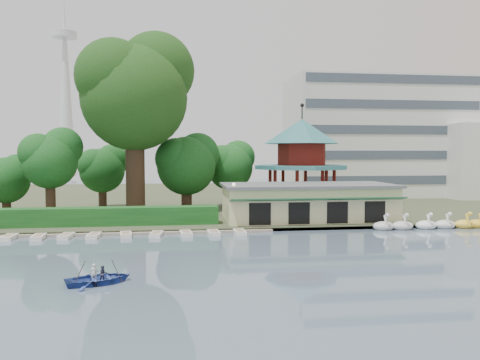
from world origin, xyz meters
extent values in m
plane|color=slate|center=(0.00, 0.00, 0.00)|extent=(220.00, 220.00, 0.00)
cube|color=#424930|center=(0.00, 52.00, 0.20)|extent=(220.00, 70.00, 0.40)
cube|color=gray|center=(0.00, 17.30, 0.15)|extent=(220.00, 0.60, 0.30)
cube|color=gray|center=(-12.00, 17.20, 0.12)|extent=(34.00, 1.60, 0.24)
cube|color=beige|center=(10.00, 22.00, 2.20)|extent=(18.00, 8.00, 3.60)
cube|color=#595B5E|center=(10.00, 22.00, 4.15)|extent=(18.60, 8.60, 0.30)
cube|color=#194C2D|center=(10.00, 17.70, 3.00)|extent=(18.00, 1.59, 0.45)
cylinder|color=beige|center=(12.00, 32.00, 1.00)|extent=(10.40, 10.40, 1.20)
cylinder|color=#2F6E71|center=(12.00, 32.00, 5.85)|extent=(12.40, 12.40, 0.50)
cylinder|color=maroon|center=(12.00, 32.00, 7.50)|extent=(6.40, 6.40, 2.80)
cone|color=#2F6E71|center=(12.00, 32.00, 10.50)|extent=(10.00, 10.00, 3.20)
cylinder|color=black|center=(12.00, 32.00, 13.00)|extent=(0.16, 0.16, 1.80)
cube|color=silver|center=(30.00, 50.00, 10.40)|extent=(30.00, 14.00, 20.00)
cone|color=silver|center=(-42.00, 140.00, 30.00)|extent=(6.00, 6.00, 60.00)
cylinder|color=silver|center=(-42.00, 140.00, 48.00)|extent=(8.00, 8.00, 2.00)
cube|color=#1B571E|center=(-15.00, 20.50, 1.30)|extent=(30.00, 2.00, 1.80)
cylinder|color=black|center=(1.50, 19.00, 2.40)|extent=(0.12, 0.12, 4.00)
sphere|color=beige|center=(1.50, 19.00, 4.50)|extent=(0.36, 0.36, 0.36)
cylinder|color=#3A281C|center=(-9.00, 28.00, 5.90)|extent=(2.19, 2.19, 10.99)
sphere|color=#204816|center=(-9.00, 28.00, 14.03)|extent=(12.19, 12.19, 12.19)
sphere|color=#204816|center=(-6.56, 29.83, 17.55)|extent=(9.14, 9.14, 9.14)
sphere|color=#204816|center=(-11.13, 26.78, 16.23)|extent=(8.53, 8.53, 8.53)
cylinder|color=#3A281C|center=(-18.00, 26.00, 2.94)|extent=(1.06, 1.06, 5.08)
sphere|color=#1B571E|center=(-18.00, 26.00, 6.70)|extent=(5.90, 5.90, 5.90)
sphere|color=#1B571E|center=(-16.82, 26.89, 8.33)|extent=(4.43, 4.43, 4.43)
sphere|color=#1B571E|center=(-19.03, 25.41, 7.72)|extent=(4.13, 4.13, 4.13)
cylinder|color=#3A281C|center=(-24.00, 30.00, 2.05)|extent=(0.97, 0.97, 3.30)
sphere|color=#1B571E|center=(-24.00, 30.00, 4.49)|extent=(5.37, 5.37, 5.37)
sphere|color=#1B571E|center=(-22.93, 30.81, 5.55)|extent=(4.03, 4.03, 4.03)
cylinder|color=#3A281C|center=(-3.00, 32.00, 2.68)|extent=(1.34, 1.34, 4.56)
sphere|color=#1B571E|center=(-3.00, 32.00, 6.06)|extent=(7.42, 7.42, 7.42)
sphere|color=#1B571E|center=(-1.52, 33.11, 7.52)|extent=(5.56, 5.56, 5.56)
sphere|color=#1B571E|center=(-4.30, 31.26, 6.97)|extent=(5.19, 5.19, 5.19)
cylinder|color=#3A281C|center=(3.00, 36.00, 2.55)|extent=(1.12, 1.12, 4.30)
sphere|color=#1B571E|center=(3.00, 36.00, 5.73)|extent=(6.24, 6.24, 6.24)
sphere|color=#1B571E|center=(4.25, 36.94, 7.11)|extent=(4.68, 4.68, 4.68)
sphere|color=#1B571E|center=(1.91, 35.38, 6.60)|extent=(4.37, 4.37, 4.37)
cylinder|color=#3A281C|center=(-14.00, 36.00, 2.41)|extent=(1.06, 1.06, 4.02)
sphere|color=#1B571E|center=(-14.00, 36.00, 5.39)|extent=(5.89, 5.89, 5.89)
sphere|color=#1B571E|center=(-12.82, 36.88, 6.67)|extent=(4.41, 4.41, 4.41)
sphere|color=#1B571E|center=(-15.03, 35.41, 6.19)|extent=(4.12, 4.12, 4.12)
ellipsoid|color=silver|center=(16.27, 16.50, 0.35)|extent=(2.16, 1.44, 0.99)
cylinder|color=silver|center=(16.27, 15.95, 0.90)|extent=(0.26, 0.79, 1.29)
sphere|color=silver|center=(16.27, 15.65, 1.55)|extent=(0.44, 0.44, 0.44)
ellipsoid|color=silver|center=(18.26, 16.47, 0.35)|extent=(2.16, 1.44, 0.99)
cylinder|color=silver|center=(18.26, 15.92, 0.90)|extent=(0.26, 0.79, 1.29)
sphere|color=silver|center=(18.26, 15.62, 1.55)|extent=(0.44, 0.44, 0.44)
ellipsoid|color=white|center=(20.81, 16.52, 0.35)|extent=(2.16, 1.44, 0.99)
cylinder|color=white|center=(20.81, 15.97, 0.90)|extent=(0.26, 0.79, 1.29)
sphere|color=white|center=(20.81, 15.67, 1.55)|extent=(0.44, 0.44, 0.44)
ellipsoid|color=silver|center=(22.90, 16.60, 0.35)|extent=(2.16, 1.44, 0.99)
cylinder|color=silver|center=(22.90, 16.05, 0.90)|extent=(0.26, 0.79, 1.29)
sphere|color=silver|center=(22.90, 15.75, 1.55)|extent=(0.44, 0.44, 0.44)
ellipsoid|color=yellow|center=(25.01, 16.53, 0.35)|extent=(2.16, 1.44, 0.99)
cylinder|color=yellow|center=(25.01, 15.98, 0.90)|extent=(0.26, 0.79, 1.29)
sphere|color=yellow|center=(25.01, 15.68, 1.55)|extent=(0.44, 0.44, 0.44)
ellipsoid|color=yellow|center=(26.49, 16.55, 0.35)|extent=(2.16, 1.44, 0.99)
cube|color=white|center=(-18.97, 15.90, 0.18)|extent=(1.01, 2.30, 0.36)
cube|color=white|center=(-16.41, 15.65, 0.18)|extent=(1.14, 2.36, 0.36)
cube|color=white|center=(-14.08, 15.86, 0.18)|extent=(1.15, 2.36, 0.36)
cube|color=white|center=(-11.66, 15.75, 0.18)|extent=(1.06, 2.33, 0.36)
cube|color=white|center=(-8.82, 15.86, 0.18)|extent=(1.27, 2.40, 0.36)
cube|color=white|center=(-6.07, 15.76, 0.18)|extent=(1.25, 2.40, 0.36)
cube|color=white|center=(-3.35, 15.88, 0.18)|extent=(1.23, 2.39, 0.36)
cube|color=white|center=(-0.77, 15.87, 0.18)|extent=(1.17, 2.37, 0.36)
cube|color=white|center=(1.70, 15.86, 0.18)|extent=(1.04, 2.32, 0.36)
imported|color=#2D4594|center=(-8.70, 0.23, 0.54)|extent=(6.15, 5.23, 1.08)
imported|color=white|center=(-9.00, 0.43, 0.61)|extent=(0.43, 0.36, 1.03)
imported|color=#33344C|center=(-8.40, 0.03, 0.60)|extent=(0.58, 0.51, 0.99)
cylinder|color=#3A281C|center=(-9.90, 0.23, 0.35)|extent=(0.94, 0.29, 2.01)
cylinder|color=#3A281C|center=(-7.50, 0.23, 0.35)|extent=(0.94, 0.29, 2.01)
camera|label=1|loc=(-4.02, -27.54, 7.56)|focal=35.00mm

